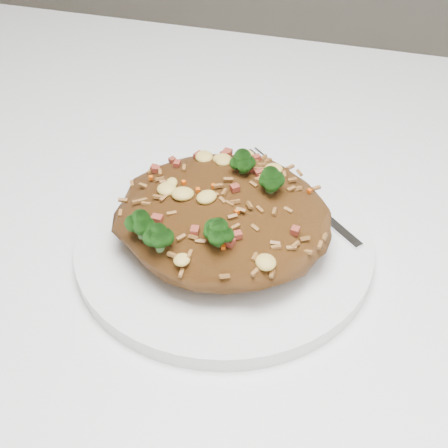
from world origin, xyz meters
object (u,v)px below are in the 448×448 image
Objects in this scene: fried_rice at (224,209)px; fork at (304,199)px; dining_table at (115,282)px; plate at (224,244)px.

fried_rice is 1.34× the size of fork.
dining_table is at bearing 171.83° from fried_rice.
fried_rice is 0.09m from fork.
fried_rice is at bearing -8.17° from dining_table.
fork is at bearing 49.93° from fried_rice.
plate is 0.09m from fork.
plate reaches higher than dining_table.
plate is (0.12, -0.02, 0.10)m from dining_table.
dining_table is 4.84× the size of plate.
fork reaches higher than plate.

